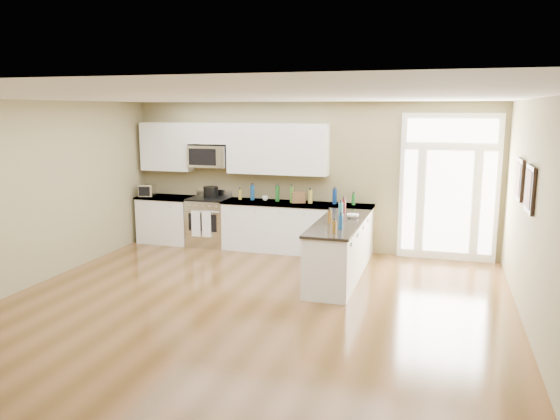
{
  "coord_description": "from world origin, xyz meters",
  "views": [
    {
      "loc": [
        2.43,
        -6.01,
        2.66
      ],
      "look_at": [
        0.03,
        2.0,
        1.11
      ],
      "focal_mm": 35.0,
      "sensor_mm": 36.0,
      "label": 1
    }
  ],
  "objects_px": {
    "peninsula_cabinet": "(339,253)",
    "stockpot": "(211,192)",
    "toaster_oven": "(147,190)",
    "kitchen_range": "(209,221)"
  },
  "relations": [
    {
      "from": "kitchen_range",
      "to": "stockpot",
      "type": "distance_m",
      "value": 0.59
    },
    {
      "from": "peninsula_cabinet",
      "to": "toaster_oven",
      "type": "distance_m",
      "value": 4.38
    },
    {
      "from": "stockpot",
      "to": "toaster_oven",
      "type": "bearing_deg",
      "value": -169.22
    },
    {
      "from": "toaster_oven",
      "to": "stockpot",
      "type": "bearing_deg",
      "value": 4.16
    },
    {
      "from": "peninsula_cabinet",
      "to": "stockpot",
      "type": "xyz_separation_m",
      "value": [
        -2.86,
        1.56,
        0.63
      ]
    },
    {
      "from": "stockpot",
      "to": "toaster_oven",
      "type": "xyz_separation_m",
      "value": [
        -1.27,
        -0.24,
        0.0
      ]
    },
    {
      "from": "kitchen_range",
      "to": "stockpot",
      "type": "bearing_deg",
      "value": 90.23
    },
    {
      "from": "kitchen_range",
      "to": "stockpot",
      "type": "height_order",
      "value": "stockpot"
    },
    {
      "from": "kitchen_range",
      "to": "stockpot",
      "type": "xyz_separation_m",
      "value": [
        -0.0,
        0.11,
        0.58
      ]
    },
    {
      "from": "kitchen_range",
      "to": "toaster_oven",
      "type": "relative_size",
      "value": 3.74
    }
  ]
}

